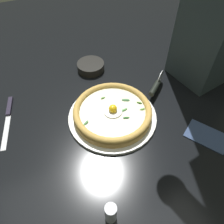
% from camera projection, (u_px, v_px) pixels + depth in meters
% --- Properties ---
extents(ground_plane, '(2.40, 2.40, 0.03)m').
position_uv_depth(ground_plane, '(109.00, 114.00, 0.86)').
color(ground_plane, black).
rests_on(ground_plane, ground).
extents(pizza_plate, '(0.33, 0.33, 0.01)m').
position_uv_depth(pizza_plate, '(112.00, 117.00, 0.83)').
color(pizza_plate, white).
rests_on(pizza_plate, ground).
extents(pizza, '(0.29, 0.29, 0.06)m').
position_uv_depth(pizza, '(112.00, 112.00, 0.81)').
color(pizza, tan).
rests_on(pizza, pizza_plate).
extents(side_bowl, '(0.12, 0.12, 0.03)m').
position_uv_depth(side_bowl, '(91.00, 66.00, 1.01)').
color(side_bowl, black).
rests_on(side_bowl, ground).
extents(pizza_cutter, '(0.12, 0.10, 0.07)m').
position_uv_depth(pizza_cutter, '(156.00, 85.00, 0.90)').
color(pizza_cutter, silver).
rests_on(pizza_cutter, ground).
extents(table_knife, '(0.08, 0.25, 0.01)m').
position_uv_depth(table_knife, '(8.00, 114.00, 0.84)').
color(table_knife, silver).
rests_on(table_knife, ground).
extents(folded_napkin, '(0.15, 0.17, 0.01)m').
position_uv_depth(folded_napkin, '(207.00, 136.00, 0.77)').
color(folded_napkin, navy).
rests_on(folded_napkin, ground).
extents(pepper_shaker, '(0.03, 0.03, 0.08)m').
position_uv_depth(pepper_shaker, '(111.00, 213.00, 0.57)').
color(pepper_shaker, silver).
rests_on(pepper_shaker, ground).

